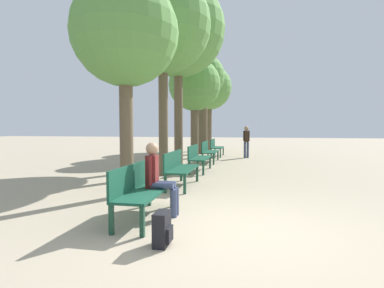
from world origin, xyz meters
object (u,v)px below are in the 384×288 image
at_px(tree_row_0, 125,34).
at_px(tree_row_2, 178,31).
at_px(tree_row_4, 203,79).
at_px(person_seated, 159,176).
at_px(tree_row_5, 209,88).
at_px(backpack, 162,229).
at_px(tree_row_1, 163,26).
at_px(bench_row_2, 197,156).
at_px(bench_row_4, 216,146).
at_px(bench_row_0, 140,187).
at_px(pedestrian_near, 246,140).
at_px(tree_row_3, 195,86).
at_px(bench_row_1, 179,166).
at_px(bench_row_3, 208,150).

bearing_deg(tree_row_0, tree_row_2, 90.00).
height_order(tree_row_4, person_seated, tree_row_4).
distance_m(tree_row_2, person_seated, 7.61).
relative_size(tree_row_5, backpack, 12.81).
relative_size(tree_row_5, person_seated, 4.45).
distance_m(tree_row_1, tree_row_2, 2.05).
relative_size(bench_row_2, bench_row_4, 1.00).
bearing_deg(tree_row_2, bench_row_2, -46.86).
bearing_deg(bench_row_0, tree_row_0, 120.38).
distance_m(tree_row_0, pedestrian_near, 9.48).
height_order(tree_row_1, backpack, tree_row_1).
bearing_deg(pedestrian_near, tree_row_0, -105.67).
xyz_separation_m(bench_row_4, person_seated, (0.24, -10.54, 0.15)).
height_order(bench_row_0, person_seated, person_seated).
bearing_deg(bench_row_2, backpack, -83.94).
height_order(tree_row_2, tree_row_4, tree_row_2).
distance_m(bench_row_0, backpack, 1.27).
bearing_deg(tree_row_3, bench_row_2, -78.08).
xyz_separation_m(bench_row_1, bench_row_3, (0.00, 5.38, 0.00)).
height_order(bench_row_4, tree_row_2, tree_row_2).
height_order(bench_row_0, tree_row_0, tree_row_0).
height_order(bench_row_1, tree_row_2, tree_row_2).
distance_m(bench_row_2, person_seated, 5.16).
distance_m(person_seated, pedestrian_near, 10.16).
relative_size(bench_row_2, pedestrian_near, 1.08).
height_order(tree_row_2, tree_row_3, tree_row_2).
xyz_separation_m(bench_row_1, tree_row_3, (-0.89, 6.91, 2.96)).
height_order(tree_row_1, tree_row_5, tree_row_1).
relative_size(tree_row_2, tree_row_3, 1.43).
relative_size(tree_row_0, person_seated, 3.76).
height_order(bench_row_0, bench_row_3, same).
bearing_deg(tree_row_4, tree_row_5, 90.00).
xyz_separation_m(tree_row_1, pedestrian_near, (2.46, 5.96, -3.69)).
relative_size(bench_row_4, pedestrian_near, 1.08).
xyz_separation_m(bench_row_2, tree_row_2, (-0.89, 0.95, 4.54)).
height_order(bench_row_3, backpack, bench_row_3).
distance_m(bench_row_4, tree_row_2, 6.41).
relative_size(tree_row_0, backpack, 10.84).
distance_m(bench_row_4, tree_row_1, 7.65).
bearing_deg(bench_row_0, pedestrian_near, 81.33).
bearing_deg(bench_row_0, bench_row_2, 90.00).
distance_m(backpack, pedestrian_near, 11.38).
bearing_deg(bench_row_0, bench_row_1, 90.00).
height_order(person_seated, backpack, person_seated).
distance_m(bench_row_0, tree_row_5, 15.24).
distance_m(bench_row_3, pedestrian_near, 2.75).
bearing_deg(bench_row_2, tree_row_2, 133.14).
xyz_separation_m(bench_row_0, tree_row_3, (-0.89, 9.60, 2.96)).
bearing_deg(person_seated, pedestrian_near, 82.48).
height_order(tree_row_1, pedestrian_near, tree_row_1).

